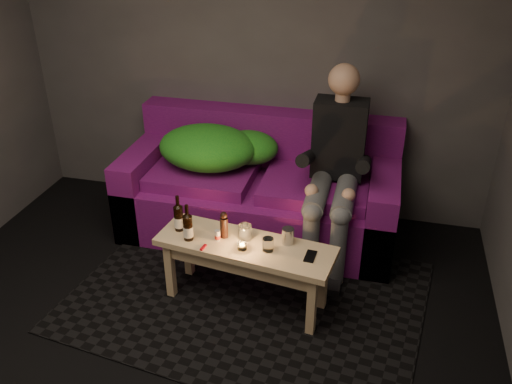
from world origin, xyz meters
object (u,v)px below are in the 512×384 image
sofa (261,192)px  steel_cup (288,236)px  beer_bottle_a (179,217)px  beer_bottle_b (188,227)px  coffee_table (245,254)px  person (335,164)px

sofa → steel_cup: sofa is taller
beer_bottle_a → beer_bottle_b: bearing=-43.4°
coffee_table → steel_cup: 0.32m
person → coffee_table: person is taller
person → beer_bottle_a: size_ratio=5.54×
steel_cup → beer_bottle_b: bearing=-169.9°
person → coffee_table: size_ratio=1.18×
coffee_table → steel_cup: steel_cup is taller
steel_cup → person: bearing=73.4°
sofa → beer_bottle_b: bearing=-104.2°
coffee_table → beer_bottle_b: size_ratio=4.70×
sofa → coffee_table: (0.12, -0.97, 0.06)m
coffee_table → beer_bottle_a: 0.52m
sofa → coffee_table: 0.98m
sofa → beer_bottle_b: sofa is taller
beer_bottle_a → sofa: bearing=68.6°
coffee_table → beer_bottle_a: beer_bottle_a is taller
sofa → person: (0.61, -0.18, 0.42)m
sofa → beer_bottle_a: bearing=-111.4°
person → beer_bottle_a: person is taller
coffee_table → beer_bottle_b: 0.42m
coffee_table → steel_cup: bearing=15.3°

